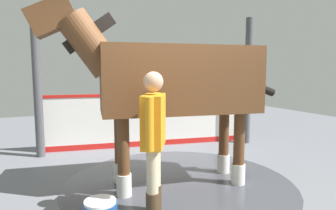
{
  "coord_description": "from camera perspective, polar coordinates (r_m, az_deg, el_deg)",
  "views": [
    {
      "loc": [
        3.7,
        -1.71,
        1.66
      ],
      "look_at": [
        0.31,
        -0.22,
        1.23
      ],
      "focal_mm": 31.41,
      "sensor_mm": 36.0,
      "label": 1
    }
  ],
  "objects": [
    {
      "name": "handler",
      "position": [
        3.28,
        -2.82,
        -5.84
      ],
      "size": [
        0.6,
        0.42,
        1.65
      ],
      "rotation": [
        0.0,
        0.0,
        1.06
      ],
      "color": "#47331E",
      "rests_on": "ground"
    },
    {
      "name": "ground_plane",
      "position": [
        4.4,
        1.04,
        -15.6
      ],
      "size": [
        16.0,
        16.0,
        0.02
      ],
      "primitive_type": "cube",
      "color": "slate"
    },
    {
      "name": "roof_post_far",
      "position": [
        6.9,
        15.22,
        4.41
      ],
      "size": [
        0.16,
        0.16,
        2.82
      ],
      "primitive_type": "cylinder",
      "color": "#4C4C51",
      "rests_on": "ground"
    },
    {
      "name": "wet_patch",
      "position": [
        4.52,
        2.1,
        -14.82
      ],
      "size": [
        3.39,
        3.39,
        0.0
      ],
      "primitive_type": "cylinder",
      "color": "#42444C",
      "rests_on": "ground"
    },
    {
      "name": "roof_post_near",
      "position": [
        6.08,
        -24.03,
        3.78
      ],
      "size": [
        0.16,
        0.16,
        2.82
      ],
      "primitive_type": "cylinder",
      "color": "#4C4C51",
      "rests_on": "ground"
    },
    {
      "name": "barrier_wall",
      "position": [
        6.49,
        -3.57,
        -3.22
      ],
      "size": [
        0.8,
        4.43,
        1.17
      ],
      "color": "white",
      "rests_on": "ground"
    },
    {
      "name": "horse",
      "position": [
        4.18,
        0.67,
        4.6
      ],
      "size": [
        1.26,
        3.53,
        2.61
      ],
      "rotation": [
        0.0,
        0.0,
        -1.73
      ],
      "color": "brown",
      "rests_on": "ground"
    }
  ]
}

